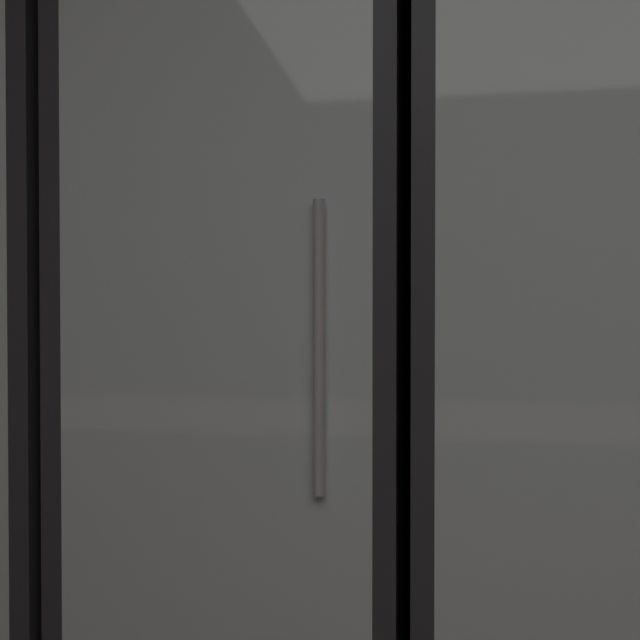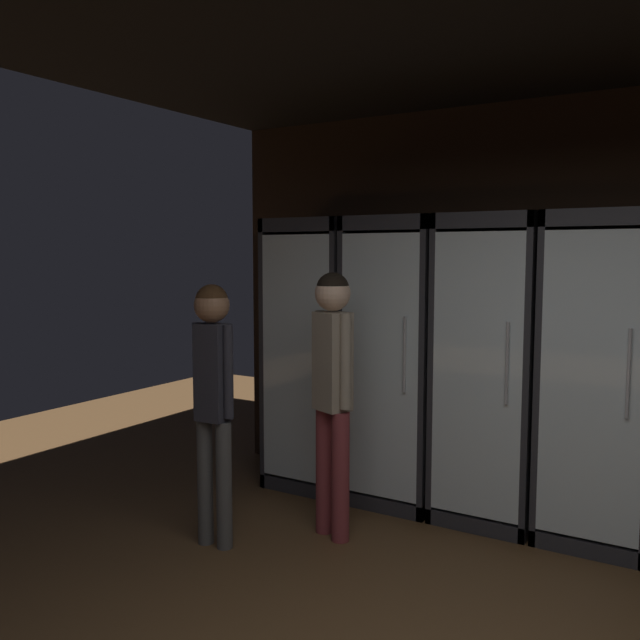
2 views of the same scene
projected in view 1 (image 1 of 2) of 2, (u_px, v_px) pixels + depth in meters
The scene contains 3 objects.
wall_back at pixel (593, 219), 1.92m from camera, with size 6.00×0.06×2.80m, color black.
cooler_center at pixel (263, 391), 1.71m from camera, with size 0.65×0.69×2.02m.
cooler_right at pixel (573, 395), 1.60m from camera, with size 0.65×0.69×2.02m.
Camera 1 is at (-0.37, 1.03, 1.18)m, focal length 42.91 mm.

